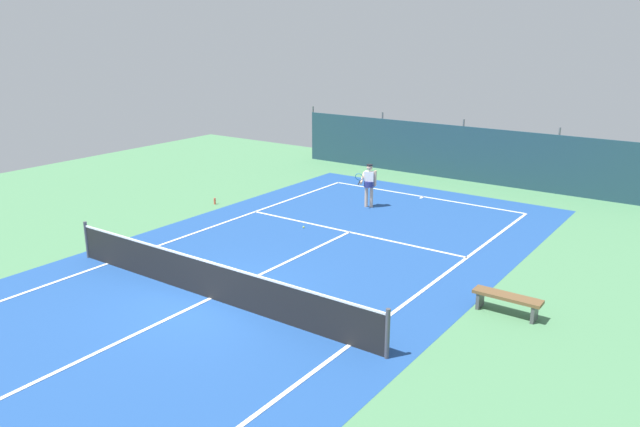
# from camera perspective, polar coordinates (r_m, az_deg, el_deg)

# --- Properties ---
(ground_plane) EXTENTS (36.00, 36.00, 0.00)m
(ground_plane) POSITION_cam_1_polar(r_m,az_deg,el_deg) (15.72, -10.08, -7.76)
(ground_plane) COLOR #4C8456
(court_surface) EXTENTS (11.02, 26.60, 0.01)m
(court_surface) POSITION_cam_1_polar(r_m,az_deg,el_deg) (15.72, -10.08, -7.75)
(court_surface) COLOR #1E478C
(court_surface) RESTS_ON ground
(tennis_net) EXTENTS (10.12, 0.10, 1.10)m
(tennis_net) POSITION_cam_1_polar(r_m,az_deg,el_deg) (15.52, -10.17, -6.05)
(tennis_net) COLOR black
(tennis_net) RESTS_ON ground
(back_fence) EXTENTS (16.30, 0.98, 2.70)m
(back_fence) POSITION_cam_1_polar(r_m,az_deg,el_deg) (28.49, 13.26, 4.55)
(back_fence) COLOR #1E3D4C
(back_fence) RESTS_ON ground
(tennis_player) EXTENTS (0.58, 0.82, 1.64)m
(tennis_player) POSITION_cam_1_polar(r_m,az_deg,el_deg) (23.07, 4.56, 2.90)
(tennis_player) COLOR #D8AD8C
(tennis_player) RESTS_ON ground
(tennis_ball_near_player) EXTENTS (0.07, 0.07, 0.07)m
(tennis_ball_near_player) POSITION_cam_1_polar(r_m,az_deg,el_deg) (20.79, -1.53, -1.27)
(tennis_ball_near_player) COLOR #CCDB33
(tennis_ball_near_player) RESTS_ON ground
(parked_car) EXTENTS (2.38, 4.38, 1.68)m
(parked_car) POSITION_cam_1_polar(r_m,az_deg,el_deg) (31.00, 16.37, 5.61)
(parked_car) COLOR silver
(parked_car) RESTS_ON ground
(courtside_bench) EXTENTS (1.60, 0.40, 0.49)m
(courtside_bench) POSITION_cam_1_polar(r_m,az_deg,el_deg) (15.19, 16.95, -7.63)
(courtside_bench) COLOR brown
(courtside_bench) RESTS_ON ground
(water_bottle) EXTENTS (0.08, 0.08, 0.24)m
(water_bottle) POSITION_cam_1_polar(r_m,az_deg,el_deg) (23.94, -9.73, 1.14)
(water_bottle) COLOR #D84C38
(water_bottle) RESTS_ON ground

